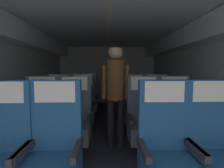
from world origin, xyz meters
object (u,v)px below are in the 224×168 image
object	(u,v)px
seat_b_left_aisle	(74,122)
seat_d_left_window	(69,100)
seat_d_left_aisle	(88,100)
flight_attendant	(116,84)
seat_c_right_aisle	(158,107)
seat_c_right_window	(134,108)
seat_a_left_aisle	(54,154)
seat_d_right_window	(128,99)
seat_a_right_window	(166,153)
seat_b_right_aisle	(175,121)
seat_c_left_aisle	(82,108)
seat_a_left_window	(0,156)
seat_c_left_window	(58,108)
seat_b_right_window	(144,122)
seat_b_left_window	(41,123)
seat_d_right_aisle	(146,99)
seat_a_right_aisle	(215,152)

from	to	relation	value
seat_b_left_aisle	seat_d_left_window	distance (m)	1.97
seat_d_left_aisle	flight_attendant	distance (m)	1.90
seat_c_right_aisle	seat_c_right_window	world-z (taller)	same
seat_a_left_aisle	seat_d_left_aisle	bearing A→B (deg)	89.77
seat_d_left_window	seat_d_right_window	bearing A→B (deg)	0.77
seat_a_right_window	seat_b_right_aisle	distance (m)	1.09
seat_c_left_aisle	seat_d_left_aisle	size ratio (longest dim) A/B	1.00
seat_a_left_window	seat_a_right_window	size ratio (longest dim) A/B	1.00
seat_a_right_window	seat_b_right_aisle	bearing A→B (deg)	64.31
seat_c_left_aisle	flight_attendant	distance (m)	1.12
seat_d_left_window	seat_d_right_window	world-z (taller)	same
seat_a_left_aisle	seat_c_left_window	world-z (taller)	same
seat_b_right_window	seat_d_left_aisle	xyz separation A→B (m)	(-1.03, 1.93, 0.00)
seat_c_right_window	seat_d_left_aisle	distance (m)	1.42
seat_b_right_aisle	seat_c_right_aisle	bearing A→B (deg)	89.38
seat_b_left_window	seat_d_left_aisle	xyz separation A→B (m)	(0.47, 1.94, 0.00)
seat_b_right_aisle	seat_d_right_aisle	size ratio (longest dim) A/B	1.00
seat_b_left_aisle	seat_c_right_aisle	world-z (taller)	same
seat_c_right_window	seat_a_right_aisle	bearing A→B (deg)	-76.31
seat_a_left_aisle	seat_c_left_window	distance (m)	2.00
seat_a_left_aisle	seat_c_left_aisle	world-z (taller)	same
seat_a_right_window	seat_a_left_window	bearing A→B (deg)	-179.79
seat_a_left_aisle	seat_b_left_window	xyz separation A→B (m)	(-0.46, 0.96, 0.00)
seat_a_right_window	seat_d_left_aisle	distance (m)	3.09
seat_b_right_aisle	seat_c_right_aisle	world-z (taller)	same
seat_b_right_window	seat_b_right_aisle	bearing A→B (deg)	0.63
seat_a_left_window	seat_a_left_aisle	bearing A→B (deg)	2.35
seat_c_right_aisle	seat_d_left_window	size ratio (longest dim) A/B	1.00
seat_b_right_window	seat_a_left_window	bearing A→B (deg)	-147.03
seat_a_right_aisle	seat_b_left_window	bearing A→B (deg)	153.83
seat_b_left_aisle	seat_b_right_aisle	world-z (taller)	same
seat_a_right_aisle	seat_b_right_aisle	bearing A→B (deg)	89.74
seat_a_right_window	flight_attendant	world-z (taller)	flight_attendant
seat_b_left_aisle	seat_c_right_window	size ratio (longest dim) A/B	1.00
seat_c_left_aisle	seat_d_right_window	distance (m)	1.42
seat_c_left_window	seat_c_left_aisle	xyz separation A→B (m)	(0.48, -0.01, 0.00)
seat_b_right_aisle	seat_a_left_aisle	bearing A→B (deg)	-147.37
seat_d_right_aisle	seat_b_right_window	bearing A→B (deg)	-103.50
seat_b_left_window	seat_c_left_window	world-z (taller)	same
seat_a_right_aisle	seat_c_left_window	world-z (taller)	same
seat_a_left_aisle	seat_c_right_window	world-z (taller)	same
flight_attendant	seat_d_right_window	bearing A→B (deg)	99.47
seat_a_left_window	seat_d_right_aisle	xyz separation A→B (m)	(1.98, 2.93, 0.00)
seat_a_right_window	seat_b_left_aisle	size ratio (longest dim) A/B	1.00
seat_c_left_window	seat_c_right_window	bearing A→B (deg)	-0.99
seat_c_left_aisle	seat_d_right_window	size ratio (longest dim) A/B	1.00
seat_c_right_window	seat_b_left_aisle	bearing A→B (deg)	-137.47
seat_c_left_aisle	seat_c_right_window	distance (m)	1.04
seat_c_right_aisle	seat_d_right_aisle	world-z (taller)	same
seat_d_right_aisle	seat_c_left_window	bearing A→B (deg)	-154.11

